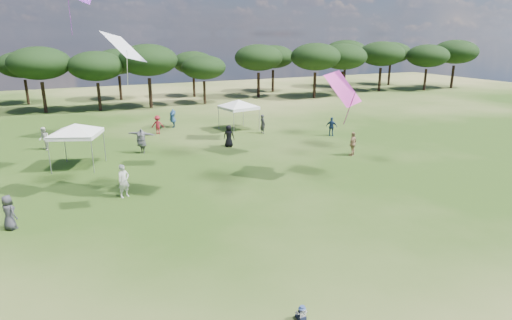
# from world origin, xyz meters

# --- Properties ---
(tree_line) EXTENTS (108.78, 17.63, 7.77)m
(tree_line) POSITION_xyz_m (2.39, 47.41, 5.42)
(tree_line) COLOR black
(tree_line) RESTS_ON ground
(tent_left) EXTENTS (5.44, 5.44, 3.30)m
(tent_left) POSITION_xyz_m (-5.97, 21.79, 2.87)
(tent_left) COLOR gray
(tent_left) RESTS_ON ground
(tent_right) EXTENTS (5.84, 5.84, 3.13)m
(tent_right) POSITION_xyz_m (8.28, 28.23, 2.70)
(tent_right) COLOR gray
(tent_right) RESTS_ON ground
(toddler) EXTENTS (0.35, 0.39, 0.52)m
(toddler) POSITION_xyz_m (-0.48, 1.58, 0.23)
(toddler) COLOR black
(toddler) RESTS_ON ground
(festival_crowd) EXTENTS (30.25, 20.68, 1.89)m
(festival_crowd) POSITION_xyz_m (-1.02, 24.26, 0.88)
(festival_crowd) COLOR #313036
(festival_crowd) RESTS_ON ground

